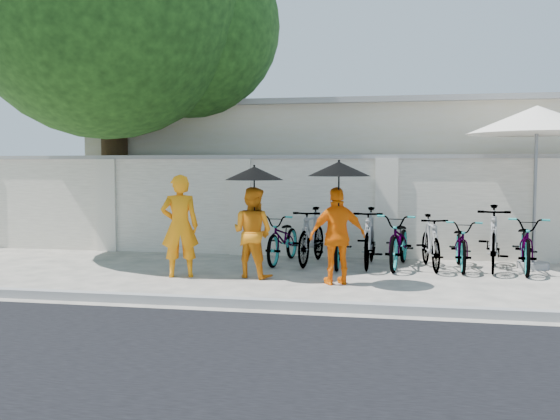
% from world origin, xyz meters
% --- Properties ---
extents(ground, '(80.00, 80.00, 0.00)m').
position_xyz_m(ground, '(0.00, 0.00, 0.00)').
color(ground, beige).
extents(kerb, '(40.00, 0.16, 0.12)m').
position_xyz_m(kerb, '(0.00, -1.70, 0.06)').
color(kerb, gray).
rests_on(kerb, ground).
extents(compound_wall, '(20.00, 0.30, 2.00)m').
position_xyz_m(compound_wall, '(1.00, 3.20, 1.00)').
color(compound_wall, white).
rests_on(compound_wall, ground).
extents(building_behind, '(14.00, 6.00, 3.20)m').
position_xyz_m(building_behind, '(2.00, 7.00, 1.60)').
color(building_behind, beige).
rests_on(building_behind, ground).
extents(shade_tree, '(6.70, 6.20, 8.20)m').
position_xyz_m(shade_tree, '(-3.66, 2.97, 5.10)').
color(shade_tree, '#422E14').
rests_on(shade_tree, ground).
extents(monk_left, '(0.72, 0.59, 1.71)m').
position_xyz_m(monk_left, '(-1.33, 0.29, 0.85)').
color(monk_left, orange).
rests_on(monk_left, ground).
extents(monk_center, '(0.88, 0.78, 1.50)m').
position_xyz_m(monk_center, '(-0.13, 0.48, 0.75)').
color(monk_center, orange).
rests_on(monk_center, ground).
extents(parasol_center, '(0.96, 0.96, 0.99)m').
position_xyz_m(parasol_center, '(-0.08, 0.40, 1.73)').
color(parasol_center, black).
rests_on(parasol_center, ground).
extents(monk_right, '(0.97, 0.68, 1.52)m').
position_xyz_m(monk_right, '(1.31, 0.14, 0.76)').
color(monk_right, orange).
rests_on(monk_right, ground).
extents(parasol_right, '(0.97, 0.97, 1.05)m').
position_xyz_m(parasol_right, '(1.33, 0.06, 1.80)').
color(parasol_right, black).
rests_on(parasol_right, ground).
extents(patio_umbrella, '(2.69, 2.69, 2.93)m').
position_xyz_m(patio_umbrella, '(4.65, 2.35, 2.64)').
color(patio_umbrella, gray).
rests_on(patio_umbrella, ground).
extents(bike_0, '(0.83, 1.87, 0.95)m').
position_xyz_m(bike_0, '(0.09, 2.09, 0.48)').
color(bike_0, slate).
rests_on(bike_0, ground).
extents(bike_1, '(0.71, 1.83, 1.07)m').
position_xyz_m(bike_1, '(0.64, 2.06, 0.54)').
color(bike_1, slate).
rests_on(bike_1, ground).
extents(bike_2, '(0.73, 1.91, 0.99)m').
position_xyz_m(bike_2, '(1.18, 1.96, 0.50)').
color(bike_2, slate).
rests_on(bike_2, ground).
extents(bike_3, '(0.57, 1.83, 1.09)m').
position_xyz_m(bike_3, '(1.72, 1.92, 0.54)').
color(bike_3, slate).
rests_on(bike_3, ground).
extents(bike_4, '(0.91, 1.97, 1.00)m').
position_xyz_m(bike_4, '(2.27, 1.96, 0.50)').
color(bike_4, slate).
rests_on(bike_4, ground).
extents(bike_5, '(0.68, 1.67, 0.98)m').
position_xyz_m(bike_5, '(2.81, 1.89, 0.49)').
color(bike_5, slate).
rests_on(bike_5, ground).
extents(bike_6, '(0.63, 1.73, 0.91)m').
position_xyz_m(bike_6, '(3.36, 1.97, 0.45)').
color(bike_6, slate).
rests_on(bike_6, ground).
extents(bike_7, '(0.80, 1.98, 1.15)m').
position_xyz_m(bike_7, '(3.90, 2.00, 0.58)').
color(bike_7, slate).
rests_on(bike_7, ground).
extents(bike_8, '(0.89, 1.94, 0.98)m').
position_xyz_m(bike_8, '(4.45, 1.92, 0.49)').
color(bike_8, slate).
rests_on(bike_8, ground).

